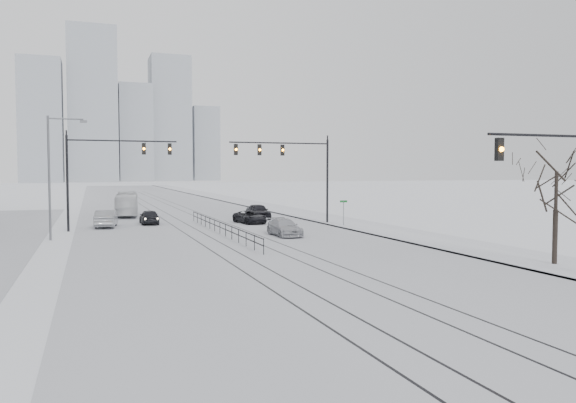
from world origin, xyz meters
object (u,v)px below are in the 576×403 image
Objects in this scene: traffic_mast_near at (567,181)px; sedan_sb_outer at (106,219)px; sedan_sb_inner at (149,217)px; sedan_nb_far at (258,211)px; box_truck at (127,204)px; bare_tree at (556,181)px; sedan_nb_right at (284,228)px; sedan_nb_front at (250,217)px.

traffic_mast_near reaches higher than sedan_sb_outer.
sedan_nb_far is at bearing -167.85° from sedan_sb_inner.
sedan_sb_inner is 0.43× the size of box_truck.
sedan_nb_far is (-3.87, 36.66, -3.78)m from traffic_mast_near.
traffic_mast_near is at bearing 127.81° from sedan_sb_outer.
sedan_sb_outer is at bearing 120.54° from traffic_mast_near.
sedan_sb_inner is (-17.71, 31.25, -3.80)m from bare_tree.
bare_tree is 34.44m from sedan_nb_far.
sedan_nb_far is (15.34, 4.10, 0.00)m from sedan_sb_outer.
sedan_sb_outer is at bearing 23.65° from sedan_sb_inner.
traffic_mast_near is 3.85m from bare_tree.
sedan_nb_right is 0.47× the size of box_truck.
sedan_sb_outer is at bearing -164.20° from sedan_nb_far.
sedan_sb_inner is 4.26m from sedan_sb_outer.
sedan_sb_outer is (-3.91, -1.69, 0.09)m from sedan_sb_inner.
sedan_nb_front is at bearing -175.55° from sedan_sb_outer.
sedan_nb_far is (2.52, 15.73, 0.13)m from sedan_nb_right.
sedan_nb_right reaches higher than sedan_nb_front.
traffic_mast_near reaches higher than sedan_nb_right.
sedan_nb_front is at bearing 166.00° from sedan_sb_inner.
sedan_nb_right is (12.82, -11.63, -0.13)m from sedan_sb_outer.
traffic_mast_near is 1.52× the size of sedan_nb_far.
traffic_mast_near reaches higher than bare_tree.
box_truck is (2.53, 12.65, 0.55)m from sedan_sb_outer.
sedan_sb_inner is 0.86× the size of sedan_sb_outer.
sedan_nb_right is at bearing 106.97° from traffic_mast_near.
sedan_sb_outer is at bearing 167.40° from sedan_nb_front.
sedan_nb_right is at bearing 116.14° from bare_tree.
sedan_nb_front is at bearing 106.38° from bare_tree.
box_truck is (-10.29, 24.28, 0.68)m from sedan_nb_right.
sedan_nb_right is at bearing -101.34° from sedan_nb_front.
bare_tree reaches higher than sedan_nb_right.
box_truck is (-1.38, 10.96, 0.64)m from sedan_sb_inner.
sedan_sb_outer is (-19.21, 32.56, -3.78)m from traffic_mast_near.
box_truck is at bearing 110.25° from traffic_mast_near.
sedan_sb_outer is 13.14m from sedan_nb_front.
traffic_mast_near is 0.73× the size of box_truck.
sedan_sb_inner is 0.88× the size of sedan_nb_far.
sedan_nb_front is at bearing 133.32° from box_truck.
bare_tree is 1.50× the size of sedan_sb_inner.
sedan_nb_right is at bearing 117.75° from box_truck.
sedan_sb_inner reaches higher than sedan_nb_front.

